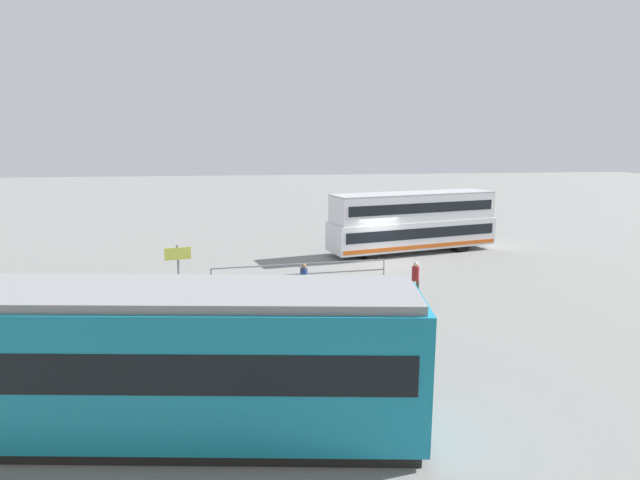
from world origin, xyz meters
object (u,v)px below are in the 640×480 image
Objects in this scene: pedestrian_crossing at (415,277)px; info_sign at (178,260)px; tram_yellow at (85,359)px; double_decker_bus at (413,222)px; pedestrian_near_railing at (304,279)px.

info_sign is at bearing -12.18° from pedestrian_crossing.
pedestrian_crossing is at bearing 167.82° from info_sign.
tram_yellow reaches higher than info_sign.
tram_yellow is at bearing 52.03° from double_decker_bus.
tram_yellow is 11.28m from pedestrian_near_railing.
double_decker_bus is 0.70× the size of tram_yellow.
double_decker_bus reaches higher than info_sign.
tram_yellow is 11.21m from info_sign.
pedestrian_near_railing is 4.93m from pedestrian_crossing.
pedestrian_near_railing is 0.99× the size of pedestrian_crossing.
double_decker_bus is 11.81m from pedestrian_near_railing.
double_decker_bus is 6.74× the size of pedestrian_near_railing.
pedestrian_crossing is 10.69m from info_sign.
pedestrian_near_railing is at bearing -123.61° from tram_yellow.
tram_yellow reaches higher than pedestrian_near_railing.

